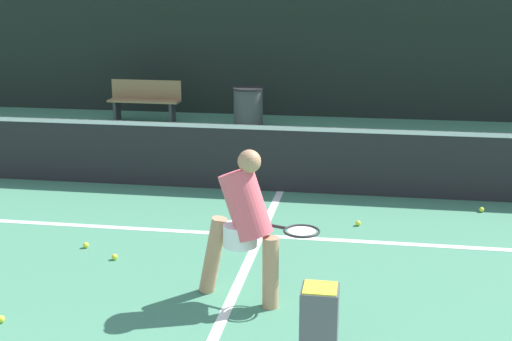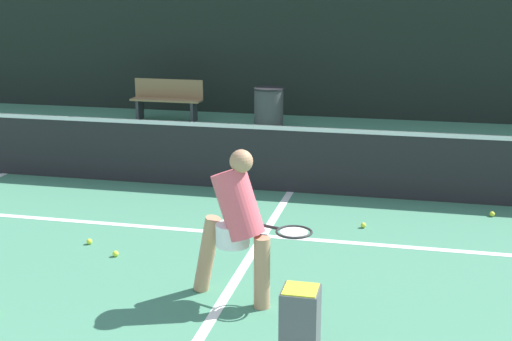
{
  "view_description": "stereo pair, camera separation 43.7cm",
  "coord_description": "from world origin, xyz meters",
  "px_view_note": "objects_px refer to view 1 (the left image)",
  "views": [
    {
      "loc": [
        1.23,
        -1.68,
        2.93
      ],
      "look_at": [
        0.04,
        5.57,
        0.95
      ],
      "focal_mm": 50.0,
      "sensor_mm": 36.0,
      "label": 1
    },
    {
      "loc": [
        1.66,
        -1.59,
        2.93
      ],
      "look_at": [
        0.04,
        5.57,
        0.95
      ],
      "focal_mm": 50.0,
      "sensor_mm": 36.0,
      "label": 2
    }
  ],
  "objects_px": {
    "player_practicing": "(245,221)",
    "courtside_bench": "(145,99)",
    "trash_bin": "(248,107)",
    "parked_car": "(448,69)",
    "ball_hopper": "(319,328)"
  },
  "relations": [
    {
      "from": "ball_hopper",
      "to": "parked_car",
      "type": "xyz_separation_m",
      "value": [
        2.27,
        14.45,
        0.26
      ]
    },
    {
      "from": "player_practicing",
      "to": "courtside_bench",
      "type": "distance_m",
      "value": 9.06
    },
    {
      "from": "courtside_bench",
      "to": "parked_car",
      "type": "distance_m",
      "value": 8.35
    },
    {
      "from": "ball_hopper",
      "to": "parked_car",
      "type": "height_order",
      "value": "parked_car"
    },
    {
      "from": "courtside_bench",
      "to": "trash_bin",
      "type": "distance_m",
      "value": 2.26
    },
    {
      "from": "player_practicing",
      "to": "trash_bin",
      "type": "relative_size",
      "value": 1.86
    },
    {
      "from": "player_practicing",
      "to": "parked_car",
      "type": "relative_size",
      "value": 0.33
    },
    {
      "from": "player_practicing",
      "to": "parked_car",
      "type": "distance_m",
      "value": 13.64
    },
    {
      "from": "courtside_bench",
      "to": "parked_car",
      "type": "xyz_separation_m",
      "value": [
        6.69,
        5.0,
        0.17
      ]
    },
    {
      "from": "player_practicing",
      "to": "ball_hopper",
      "type": "bearing_deg",
      "value": -36.32
    },
    {
      "from": "trash_bin",
      "to": "parked_car",
      "type": "distance_m",
      "value": 6.83
    },
    {
      "from": "player_practicing",
      "to": "courtside_bench",
      "type": "bearing_deg",
      "value": 133.46
    },
    {
      "from": "trash_bin",
      "to": "parked_car",
      "type": "bearing_deg",
      "value": 49.38
    },
    {
      "from": "player_practicing",
      "to": "courtside_bench",
      "type": "xyz_separation_m",
      "value": [
        -3.64,
        8.29,
        -0.32
      ]
    },
    {
      "from": "ball_hopper",
      "to": "trash_bin",
      "type": "relative_size",
      "value": 0.9
    }
  ]
}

